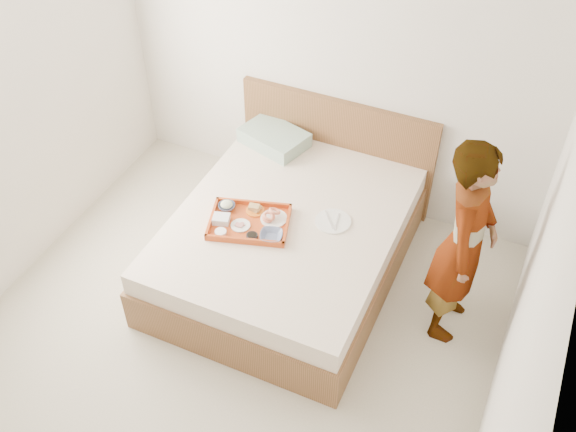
# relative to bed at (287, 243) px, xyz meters

# --- Properties ---
(ground) EXTENTS (3.50, 4.00, 0.01)m
(ground) POSITION_rel_bed_xyz_m (-0.08, -1.00, -0.27)
(ground) COLOR beige
(ground) RESTS_ON ground
(ceiling) EXTENTS (3.50, 4.00, 0.01)m
(ceiling) POSITION_rel_bed_xyz_m (-0.08, -1.00, 2.33)
(ceiling) COLOR white
(ceiling) RESTS_ON ground
(wall_back) EXTENTS (3.50, 0.01, 2.60)m
(wall_back) POSITION_rel_bed_xyz_m (-0.08, 1.00, 1.04)
(wall_back) COLOR silver
(wall_back) RESTS_ON ground
(wall_right) EXTENTS (0.01, 4.00, 2.60)m
(wall_right) POSITION_rel_bed_xyz_m (1.67, -1.00, 1.04)
(wall_right) COLOR silver
(wall_right) RESTS_ON ground
(bed) EXTENTS (1.65, 2.00, 0.53)m
(bed) POSITION_rel_bed_xyz_m (0.00, 0.00, 0.00)
(bed) COLOR brown
(bed) RESTS_ON ground
(headboard) EXTENTS (1.65, 0.06, 0.95)m
(headboard) POSITION_rel_bed_xyz_m (0.00, 0.97, 0.21)
(headboard) COLOR brown
(headboard) RESTS_ON ground
(pillow) EXTENTS (0.59, 0.48, 0.12)m
(pillow) POSITION_rel_bed_xyz_m (-0.46, 0.76, 0.33)
(pillow) COLOR #95B09B
(pillow) RESTS_ON bed
(tray) EXTENTS (0.66, 0.55, 0.05)m
(tray) POSITION_rel_bed_xyz_m (-0.22, -0.18, 0.29)
(tray) COLOR #C84B1B
(tray) RESTS_ON bed
(prawn_plate) EXTENTS (0.24, 0.24, 0.01)m
(prawn_plate) POSITION_rel_bed_xyz_m (-0.07, -0.07, 0.29)
(prawn_plate) COLOR white
(prawn_plate) RESTS_ON tray
(navy_bowl_big) EXTENTS (0.20, 0.20, 0.04)m
(navy_bowl_big) POSITION_rel_bed_xyz_m (-0.01, -0.25, 0.30)
(navy_bowl_big) COLOR navy
(navy_bowl_big) RESTS_ON tray
(sauce_dish) EXTENTS (0.10, 0.10, 0.03)m
(sauce_dish) POSITION_rel_bed_xyz_m (-0.13, -0.31, 0.30)
(sauce_dish) COLOR black
(sauce_dish) RESTS_ON tray
(meat_plate) EXTENTS (0.17, 0.17, 0.01)m
(meat_plate) POSITION_rel_bed_xyz_m (-0.26, -0.23, 0.29)
(meat_plate) COLOR white
(meat_plate) RESTS_ON tray
(bread_plate) EXTENTS (0.17, 0.17, 0.01)m
(bread_plate) POSITION_rel_bed_xyz_m (-0.24, -0.05, 0.29)
(bread_plate) COLOR orange
(bread_plate) RESTS_ON tray
(salad_bowl) EXTENTS (0.15, 0.15, 0.04)m
(salad_bowl) POSITION_rel_bed_xyz_m (-0.44, -0.11, 0.30)
(salad_bowl) COLOR navy
(salad_bowl) RESTS_ON tray
(plastic_tub) EXTENTS (0.14, 0.13, 0.05)m
(plastic_tub) POSITION_rel_bed_xyz_m (-0.41, -0.25, 0.31)
(plastic_tub) COLOR silver
(plastic_tub) RESTS_ON tray
(cheese_round) EXTENTS (0.10, 0.10, 0.03)m
(cheese_round) POSITION_rel_bed_xyz_m (-0.35, -0.36, 0.29)
(cheese_round) COLOR white
(cheese_round) RESTS_ON tray
(dinner_plate) EXTENTS (0.34, 0.34, 0.01)m
(dinner_plate) POSITION_rel_bed_xyz_m (0.32, 0.09, 0.27)
(dinner_plate) COLOR white
(dinner_plate) RESTS_ON bed
(person) EXTENTS (0.39, 0.58, 1.58)m
(person) POSITION_rel_bed_xyz_m (1.25, 0.00, 0.52)
(person) COLOR white
(person) RESTS_ON ground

